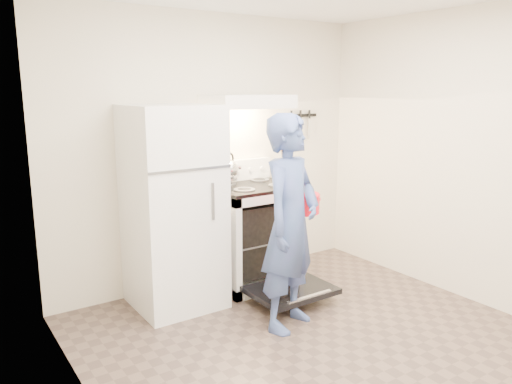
# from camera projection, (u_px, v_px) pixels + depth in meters

# --- Properties ---
(floor) EXTENTS (3.60, 3.60, 0.00)m
(floor) POSITION_uv_depth(u_px,v_px,m) (342.00, 355.00, 3.48)
(floor) COLOR brown
(floor) RESTS_ON ground
(back_wall) EXTENTS (3.20, 0.02, 2.50)m
(back_wall) POSITION_uv_depth(u_px,v_px,m) (213.00, 151.00, 4.68)
(back_wall) COLOR beige
(back_wall) RESTS_ON ground
(refrigerator) EXTENTS (0.70, 0.70, 1.70)m
(refrigerator) POSITION_uv_depth(u_px,v_px,m) (173.00, 208.00, 4.16)
(refrigerator) COLOR white
(refrigerator) RESTS_ON floor
(stove_body) EXTENTS (0.76, 0.65, 0.92)m
(stove_body) POSITION_uv_depth(u_px,v_px,m) (252.00, 236.00, 4.71)
(stove_body) COLOR white
(stove_body) RESTS_ON floor
(cooktop) EXTENTS (0.76, 0.65, 0.03)m
(cooktop) POSITION_uv_depth(u_px,v_px,m) (252.00, 187.00, 4.61)
(cooktop) COLOR black
(cooktop) RESTS_ON stove_body
(backsplash) EXTENTS (0.76, 0.07, 0.20)m
(backsplash) POSITION_uv_depth(u_px,v_px,m) (236.00, 170.00, 4.82)
(backsplash) COLOR white
(backsplash) RESTS_ON cooktop
(oven_door) EXTENTS (0.70, 0.54, 0.04)m
(oven_door) POSITION_uv_depth(u_px,v_px,m) (291.00, 290.00, 4.29)
(oven_door) COLOR black
(oven_door) RESTS_ON floor
(oven_rack) EXTENTS (0.60, 0.52, 0.01)m
(oven_rack) POSITION_uv_depth(u_px,v_px,m) (252.00, 238.00, 4.71)
(oven_rack) COLOR slate
(oven_rack) RESTS_ON stove_body
(range_hood) EXTENTS (0.76, 0.50, 0.12)m
(range_hood) POSITION_uv_depth(u_px,v_px,m) (248.00, 101.00, 4.51)
(range_hood) COLOR white
(range_hood) RESTS_ON back_wall
(knife_strip) EXTENTS (0.40, 0.02, 0.03)m
(knife_strip) POSITION_uv_depth(u_px,v_px,m) (301.00, 115.00, 5.18)
(knife_strip) COLOR black
(knife_strip) RESTS_ON back_wall
(pizza_stone) EXTENTS (0.36, 0.36, 0.02)m
(pizza_stone) POSITION_uv_depth(u_px,v_px,m) (247.00, 238.00, 4.67)
(pizza_stone) COLOR #856348
(pizza_stone) RESTS_ON oven_rack
(tea_kettle) EXTENTS (0.25, 0.20, 0.30)m
(tea_kettle) POSITION_uv_depth(u_px,v_px,m) (228.00, 168.00, 4.64)
(tea_kettle) COLOR silver
(tea_kettle) RESTS_ON cooktop
(utensil_jar) EXTENTS (0.09, 0.09, 0.13)m
(utensil_jar) POSITION_uv_depth(u_px,v_px,m) (284.00, 177.00, 4.50)
(utensil_jar) COLOR silver
(utensil_jar) RESTS_ON cooktop
(person) EXTENTS (0.71, 0.60, 1.65)m
(person) POSITION_uv_depth(u_px,v_px,m) (290.00, 223.00, 3.77)
(person) COLOR navy
(person) RESTS_ON floor
(dutch_oven) EXTENTS (0.38, 0.31, 0.25)m
(dutch_oven) POSITION_uv_depth(u_px,v_px,m) (300.00, 204.00, 4.09)
(dutch_oven) COLOR red
(dutch_oven) RESTS_ON person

